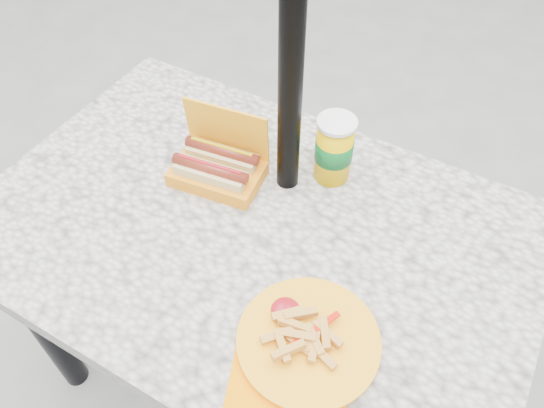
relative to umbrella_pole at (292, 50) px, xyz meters
The scene contains 6 objects.
ground 1.11m from the umbrella_pole, 90.00° to the right, with size 60.00×60.00×0.00m, color slate.
picnic_table 0.49m from the umbrella_pole, 90.00° to the right, with size 1.20×0.80×0.75m.
umbrella_pole is the anchor object (origin of this frame).
hotdog_box 0.35m from the umbrella_pole, 154.35° to the right, with size 0.22×0.16×0.17m.
fries_plate 0.54m from the umbrella_pole, 57.03° to the right, with size 0.28×0.38×0.05m.
soda_cup 0.29m from the umbrella_pole, 40.34° to the left, with size 0.09×0.09×0.17m.
Camera 1 is at (0.39, -0.60, 1.65)m, focal length 35.00 mm.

